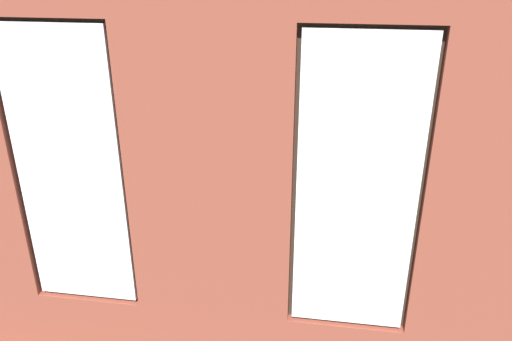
{
  "coord_description": "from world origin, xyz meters",
  "views": [
    {
      "loc": [
        -0.83,
        5.88,
        3.33
      ],
      "look_at": [
        0.02,
        0.4,
        0.91
      ],
      "focal_mm": 35.0,
      "sensor_mm": 36.0,
      "label": 1
    }
  ],
  "objects_px": {
    "remote_black": "(262,178)",
    "tv_flatscreen": "(49,162)",
    "remote_gray": "(250,174)",
    "potted_plant_near_tv": "(49,198)",
    "table_plant_small": "(228,172)",
    "potted_plant_foreground_right": "(141,118)",
    "coffee_table": "(262,182)",
    "candle_jar": "(268,179)",
    "media_console": "(57,203)",
    "cup_ceramic": "(292,173)",
    "potted_plant_between_couches": "(391,268)",
    "papasan_chair": "(239,143)",
    "couch_by_window": "(233,297)",
    "potted_plant_corner_near_left": "(435,144)",
    "couch_left": "(462,242)"
  },
  "relations": [
    {
      "from": "candle_jar",
      "to": "potted_plant_near_tv",
      "type": "height_order",
      "value": "potted_plant_near_tv"
    },
    {
      "from": "couch_by_window",
      "to": "papasan_chair",
      "type": "height_order",
      "value": "couch_by_window"
    },
    {
      "from": "remote_gray",
      "to": "papasan_chair",
      "type": "xyz_separation_m",
      "value": [
        0.37,
        -1.18,
        0.02
      ]
    },
    {
      "from": "table_plant_small",
      "to": "tv_flatscreen",
      "type": "xyz_separation_m",
      "value": [
        2.22,
        0.7,
        0.29
      ]
    },
    {
      "from": "cup_ceramic",
      "to": "papasan_chair",
      "type": "xyz_separation_m",
      "value": [
        0.97,
        -1.14,
        -0.02
      ]
    },
    {
      "from": "tv_flatscreen",
      "to": "potted_plant_near_tv",
      "type": "distance_m",
      "value": 1.12
    },
    {
      "from": "table_plant_small",
      "to": "media_console",
      "type": "bearing_deg",
      "value": 17.48
    },
    {
      "from": "coffee_table",
      "to": "table_plant_small",
      "type": "height_order",
      "value": "table_plant_small"
    },
    {
      "from": "coffee_table",
      "to": "candle_jar",
      "type": "xyz_separation_m",
      "value": [
        -0.11,
        0.13,
        0.1
      ]
    },
    {
      "from": "cup_ceramic",
      "to": "potted_plant_between_couches",
      "type": "xyz_separation_m",
      "value": [
        -1.1,
        2.65,
        0.32
      ]
    },
    {
      "from": "candle_jar",
      "to": "papasan_chair",
      "type": "xyz_separation_m",
      "value": [
        0.67,
        -1.41,
        -0.03
      ]
    },
    {
      "from": "couch_by_window",
      "to": "potted_plant_near_tv",
      "type": "relative_size",
      "value": 1.51
    },
    {
      "from": "couch_left",
      "to": "remote_black",
      "type": "distance_m",
      "value": 2.74
    },
    {
      "from": "coffee_table",
      "to": "media_console",
      "type": "xyz_separation_m",
      "value": [
        2.67,
        0.83,
        -0.13
      ]
    },
    {
      "from": "candle_jar",
      "to": "potted_plant_near_tv",
      "type": "distance_m",
      "value": 2.81
    },
    {
      "from": "tv_flatscreen",
      "to": "potted_plant_near_tv",
      "type": "xyz_separation_m",
      "value": [
        -0.55,
        0.97,
        0.0
      ]
    },
    {
      "from": "candle_jar",
      "to": "table_plant_small",
      "type": "relative_size",
      "value": 0.46
    },
    {
      "from": "coffee_table",
      "to": "potted_plant_between_couches",
      "type": "xyz_separation_m",
      "value": [
        -1.51,
        2.5,
        0.41
      ]
    },
    {
      "from": "potted_plant_foreground_right",
      "to": "couch_by_window",
      "type": "bearing_deg",
      "value": 120.53
    },
    {
      "from": "media_console",
      "to": "potted_plant_corner_near_left",
      "type": "relative_size",
      "value": 0.89
    },
    {
      "from": "candle_jar",
      "to": "cup_ceramic",
      "type": "bearing_deg",
      "value": -137.3
    },
    {
      "from": "tv_flatscreen",
      "to": "couch_by_window",
      "type": "bearing_deg",
      "value": 148.15
    },
    {
      "from": "potted_plant_foreground_right",
      "to": "couch_left",
      "type": "bearing_deg",
      "value": 149.88
    },
    {
      "from": "couch_by_window",
      "to": "remote_gray",
      "type": "distance_m",
      "value": 2.66
    },
    {
      "from": "papasan_chair",
      "to": "potted_plant_corner_near_left",
      "type": "distance_m",
      "value": 3.21
    },
    {
      "from": "remote_black",
      "to": "coffee_table",
      "type": "bearing_deg",
      "value": 40.25
    },
    {
      "from": "cup_ceramic",
      "to": "potted_plant_foreground_right",
      "type": "bearing_deg",
      "value": -28.15
    },
    {
      "from": "tv_flatscreen",
      "to": "potted_plant_between_couches",
      "type": "relative_size",
      "value": 0.82
    },
    {
      "from": "table_plant_small",
      "to": "potted_plant_foreground_right",
      "type": "xyz_separation_m",
      "value": [
        1.92,
        -1.77,
        0.12
      ]
    },
    {
      "from": "remote_black",
      "to": "tv_flatscreen",
      "type": "height_order",
      "value": "tv_flatscreen"
    },
    {
      "from": "potted_plant_near_tv",
      "to": "remote_black",
      "type": "bearing_deg",
      "value": -139.72
    },
    {
      "from": "remote_gray",
      "to": "potted_plant_near_tv",
      "type": "bearing_deg",
      "value": 53.69
    },
    {
      "from": "candle_jar",
      "to": "table_plant_small",
      "type": "xyz_separation_m",
      "value": [
        0.56,
        0.0,
        0.08
      ]
    },
    {
      "from": "media_console",
      "to": "papasan_chair",
      "type": "distance_m",
      "value": 2.99
    },
    {
      "from": "tv_flatscreen",
      "to": "papasan_chair",
      "type": "height_order",
      "value": "tv_flatscreen"
    },
    {
      "from": "media_console",
      "to": "potted_plant_between_couches",
      "type": "height_order",
      "value": "potted_plant_between_couches"
    },
    {
      "from": "table_plant_small",
      "to": "remote_gray",
      "type": "xyz_separation_m",
      "value": [
        -0.26,
        -0.23,
        -0.12
      ]
    },
    {
      "from": "cup_ceramic",
      "to": "remote_gray",
      "type": "bearing_deg",
      "value": 4.06
    },
    {
      "from": "coffee_table",
      "to": "remote_black",
      "type": "xyz_separation_m",
      "value": [
        -0.0,
        0.0,
        0.06
      ]
    },
    {
      "from": "cup_ceramic",
      "to": "tv_flatscreen",
      "type": "xyz_separation_m",
      "value": [
        3.08,
        0.97,
        0.38
      ]
    },
    {
      "from": "remote_black",
      "to": "potted_plant_foreground_right",
      "type": "distance_m",
      "value": 2.89
    },
    {
      "from": "potted_plant_between_couches",
      "to": "potted_plant_corner_near_left",
      "type": "bearing_deg",
      "value": -104.83
    },
    {
      "from": "remote_black",
      "to": "potted_plant_near_tv",
      "type": "height_order",
      "value": "potted_plant_near_tv"
    },
    {
      "from": "cup_ceramic",
      "to": "potted_plant_between_couches",
      "type": "relative_size",
      "value": 0.07
    },
    {
      "from": "media_console",
      "to": "potted_plant_foreground_right",
      "type": "distance_m",
      "value": 2.52
    },
    {
      "from": "candle_jar",
      "to": "remote_gray",
      "type": "relative_size",
      "value": 0.68
    },
    {
      "from": "cup_ceramic",
      "to": "candle_jar",
      "type": "xyz_separation_m",
      "value": [
        0.3,
        0.28,
        0.01
      ]
    },
    {
      "from": "candle_jar",
      "to": "remote_black",
      "type": "height_order",
      "value": "candle_jar"
    },
    {
      "from": "remote_black",
      "to": "media_console",
      "type": "bearing_deg",
      "value": 57.45
    },
    {
      "from": "remote_black",
      "to": "couch_by_window",
      "type": "bearing_deg",
      "value": 132.34
    }
  ]
}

